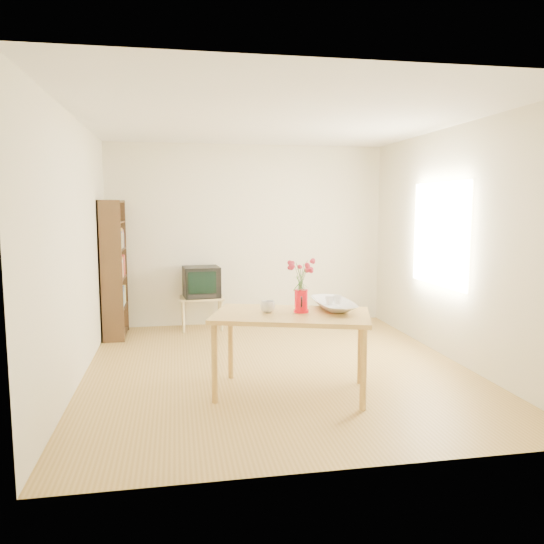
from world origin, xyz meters
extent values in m
plane|color=olive|center=(0.00, 0.00, 0.00)|extent=(4.50, 4.50, 0.00)
plane|color=white|center=(0.00, 0.00, 2.60)|extent=(4.50, 4.50, 0.00)
plane|color=beige|center=(0.00, 2.25, 1.30)|extent=(4.00, 0.00, 4.00)
plane|color=beige|center=(0.00, -2.25, 1.30)|extent=(4.00, 0.00, 4.00)
plane|color=beige|center=(-2.00, 0.00, 1.30)|extent=(0.00, 4.50, 4.50)
plane|color=beige|center=(2.00, 0.00, 1.30)|extent=(0.00, 4.50, 4.50)
plane|color=white|center=(1.98, 0.30, 1.40)|extent=(0.00, 1.30, 1.30)
cube|color=#AF813C|center=(-0.01, -0.76, 0.73)|extent=(1.59, 1.20, 0.04)
cylinder|color=#AF813C|center=(-0.73, -0.89, 0.35)|extent=(0.06, 0.06, 0.71)
cylinder|color=#AF813C|center=(0.50, -1.29, 0.35)|extent=(0.06, 0.06, 0.71)
cylinder|color=#AF813C|center=(-0.52, -0.24, 0.35)|extent=(0.06, 0.06, 0.71)
cylinder|color=#AF813C|center=(0.71, -0.63, 0.35)|extent=(0.06, 0.06, 0.71)
cube|color=tan|center=(-0.70, 1.97, 0.45)|extent=(0.60, 0.45, 0.03)
cylinder|color=tan|center=(-0.96, 1.78, 0.22)|extent=(0.04, 0.04, 0.43)
cylinder|color=tan|center=(-0.44, 1.78, 0.22)|extent=(0.04, 0.04, 0.43)
cylinder|color=tan|center=(-0.96, 2.15, 0.22)|extent=(0.04, 0.04, 0.43)
cylinder|color=tan|center=(-0.44, 2.15, 0.22)|extent=(0.04, 0.04, 0.43)
cube|color=black|center=(-1.85, 1.41, 0.90)|extent=(0.28, 0.02, 1.80)
cube|color=black|center=(-1.85, 2.09, 0.90)|extent=(0.28, 0.03, 1.80)
cube|color=black|center=(-1.98, 1.75, 0.90)|extent=(0.02, 0.70, 1.80)
cube|color=black|center=(-1.85, 1.75, 0.04)|extent=(0.27, 0.65, 0.02)
cube|color=black|center=(-1.85, 1.75, 0.40)|extent=(0.27, 0.65, 0.02)
cube|color=black|center=(-1.85, 1.75, 0.78)|extent=(0.27, 0.65, 0.02)
cube|color=black|center=(-1.85, 1.75, 1.16)|extent=(0.27, 0.65, 0.02)
cube|color=black|center=(-1.85, 1.75, 1.52)|extent=(0.27, 0.65, 0.02)
cube|color=black|center=(-1.85, 1.75, 1.78)|extent=(0.27, 0.65, 0.02)
cylinder|color=red|center=(0.09, -0.73, 0.85)|extent=(0.12, 0.12, 0.20)
cylinder|color=red|center=(0.09, -0.73, 0.76)|extent=(0.14, 0.14, 0.02)
cylinder|color=red|center=(0.09, -0.73, 0.96)|extent=(0.13, 0.13, 0.01)
cone|color=red|center=(0.10, -0.79, 0.93)|extent=(0.06, 0.07, 0.06)
torus|color=black|center=(0.07, -0.66, 0.86)|extent=(0.03, 0.10, 0.10)
imported|color=white|center=(-0.22, -0.68, 0.80)|extent=(0.18, 0.18, 0.11)
imported|color=white|center=(0.42, -0.63, 0.99)|extent=(0.50, 0.50, 0.47)
imported|color=white|center=(0.38, -0.63, 0.94)|extent=(0.09, 0.09, 0.07)
imported|color=white|center=(0.47, -0.61, 0.94)|extent=(0.09, 0.09, 0.07)
cube|color=black|center=(-0.70, 1.97, 0.67)|extent=(0.53, 0.49, 0.43)
cube|color=black|center=(-0.70, 2.05, 0.69)|extent=(0.36, 0.27, 0.30)
cube|color=black|center=(-0.70, 1.74, 0.69)|extent=(0.38, 0.04, 0.30)
camera|label=1|loc=(-1.04, -5.41, 1.73)|focal=35.00mm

